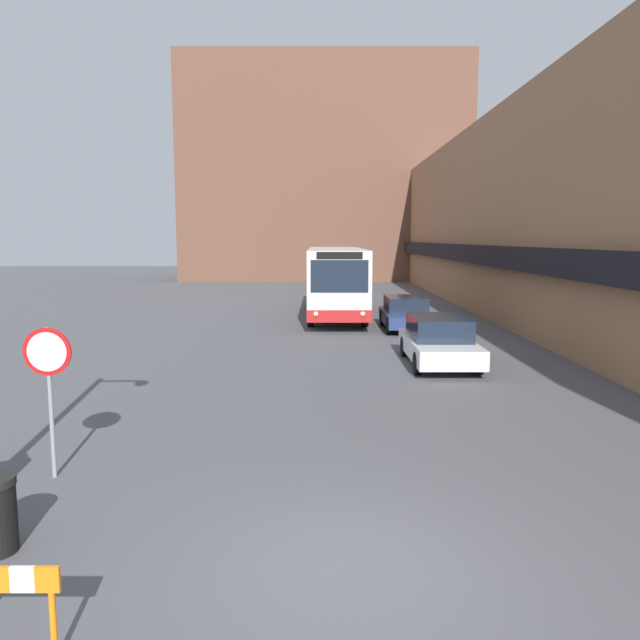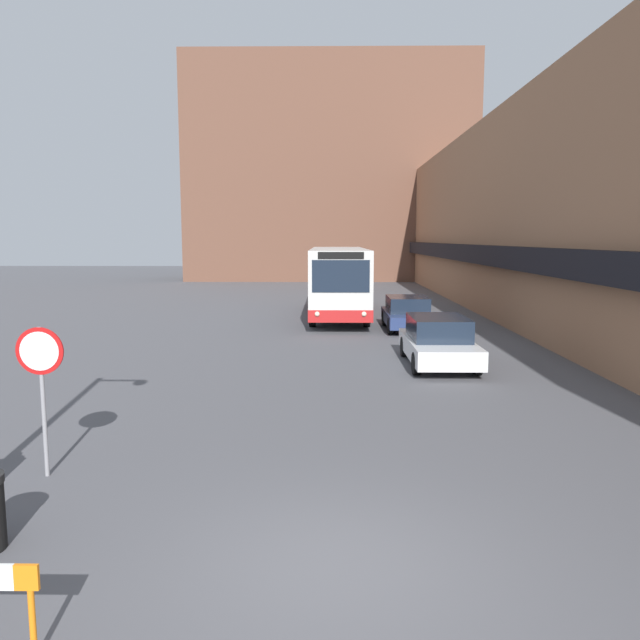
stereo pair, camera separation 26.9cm
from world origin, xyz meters
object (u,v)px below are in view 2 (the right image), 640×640
at_px(parked_car_front, 438,341).
at_px(parked_car_middle, 407,313).
at_px(stop_sign, 41,369).
at_px(city_bus, 338,280).

height_order(parked_car_front, parked_car_middle, parked_car_front).
bearing_deg(stop_sign, parked_car_front, 48.94).
bearing_deg(parked_car_middle, stop_sign, -115.61).
height_order(city_bus, parked_car_front, city_bus).
bearing_deg(city_bus, stop_sign, -103.59).
height_order(parked_car_front, stop_sign, stop_sign).
bearing_deg(parked_car_front, city_bus, 103.49).
bearing_deg(parked_car_front, stop_sign, -131.06).
distance_m(city_bus, parked_car_front, 12.22).
xyz_separation_m(city_bus, stop_sign, (-5.05, -20.90, -0.04)).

